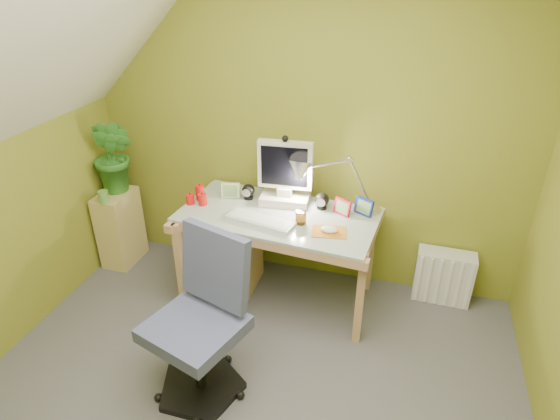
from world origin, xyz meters
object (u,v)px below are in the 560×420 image
(desk_lamp, at_px, (351,171))
(potted_plant, at_px, (114,156))
(monitor, at_px, (285,168))
(side_ledge, at_px, (120,228))
(desk, at_px, (278,257))
(radiator, at_px, (443,276))
(task_chair, at_px, (194,326))

(desk_lamp, bearing_deg, potted_plant, -169.39)
(monitor, distance_m, desk_lamp, 0.45)
(monitor, bearing_deg, side_ledge, 178.18)
(desk, bearing_deg, monitor, 95.14)
(side_ledge, relative_size, radiator, 1.53)
(monitor, xyz_separation_m, side_ledge, (-1.38, -0.06, -0.67))
(monitor, distance_m, side_ledge, 1.54)
(desk_lamp, distance_m, task_chair, 1.40)
(desk_lamp, distance_m, potted_plant, 1.81)
(side_ledge, xyz_separation_m, potted_plant, (0.03, 0.05, 0.61))
(desk, bearing_deg, potted_plant, 178.04)
(monitor, xyz_separation_m, task_chair, (-0.20, -1.13, -0.49))
(potted_plant, bearing_deg, radiator, 3.42)
(task_chair, bearing_deg, desk_lamp, 77.92)
(desk, distance_m, task_chair, 0.98)
(radiator, bearing_deg, monitor, -171.65)
(desk_lamp, relative_size, radiator, 1.47)
(monitor, relative_size, side_ledge, 0.85)
(desk_lamp, distance_m, side_ledge, 1.96)
(desk, height_order, radiator, desk)
(side_ledge, distance_m, task_chair, 1.61)
(potted_plant, height_order, radiator, potted_plant)
(desk, bearing_deg, desk_lamp, 26.94)
(task_chair, bearing_deg, side_ledge, 155.70)
(desk, bearing_deg, side_ledge, -179.78)
(desk_lamp, bearing_deg, task_chair, -109.55)
(task_chair, xyz_separation_m, radiator, (1.37, 1.27, -0.29))
(task_chair, bearing_deg, desk, 95.98)
(desk, xyz_separation_m, desk_lamp, (0.45, 0.18, 0.65))
(monitor, bearing_deg, desk, -94.34)
(desk_lamp, bearing_deg, radiator, 21.28)
(desk, height_order, side_ledge, desk)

